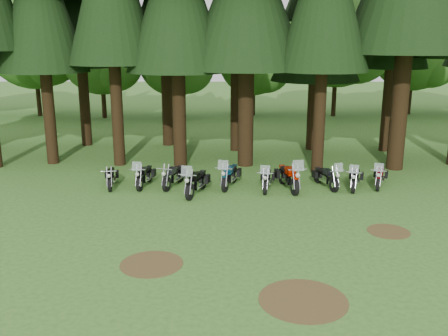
{
  "coord_description": "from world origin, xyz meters",
  "views": [
    {
      "loc": [
        -0.88,
        -14.98,
        6.2
      ],
      "look_at": [
        -0.98,
        5.0,
        1.0
      ],
      "focal_mm": 40.0,
      "sensor_mm": 36.0,
      "label": 1
    }
  ],
  "objects_px": {
    "motorcycle_1": "(144,176)",
    "motorcycle_8": "(355,179)",
    "motorcycle_3": "(196,183)",
    "motorcycle_7": "(326,178)",
    "motorcycle_2": "(174,176)",
    "motorcycle_6": "(289,178)",
    "motorcycle_0": "(111,178)",
    "motorcycle_4": "(230,176)",
    "motorcycle_5": "(267,180)",
    "motorcycle_9": "(380,177)"
  },
  "relations": [
    {
      "from": "motorcycle_4",
      "to": "motorcycle_5",
      "type": "distance_m",
      "value": 1.62
    },
    {
      "from": "motorcycle_3",
      "to": "motorcycle_1",
      "type": "bearing_deg",
      "value": 169.52
    },
    {
      "from": "motorcycle_3",
      "to": "motorcycle_4",
      "type": "relative_size",
      "value": 1.02
    },
    {
      "from": "motorcycle_1",
      "to": "motorcycle_6",
      "type": "xyz_separation_m",
      "value": [
        6.16,
        -0.43,
        0.07
      ]
    },
    {
      "from": "motorcycle_2",
      "to": "motorcycle_8",
      "type": "height_order",
      "value": "motorcycle_8"
    },
    {
      "from": "motorcycle_2",
      "to": "motorcycle_0",
      "type": "bearing_deg",
      "value": -161.25
    },
    {
      "from": "motorcycle_3",
      "to": "motorcycle_6",
      "type": "height_order",
      "value": "motorcycle_6"
    },
    {
      "from": "motorcycle_3",
      "to": "motorcycle_9",
      "type": "bearing_deg",
      "value": 23.79
    },
    {
      "from": "motorcycle_3",
      "to": "motorcycle_4",
      "type": "bearing_deg",
      "value": 53.89
    },
    {
      "from": "motorcycle_5",
      "to": "motorcycle_9",
      "type": "distance_m",
      "value": 4.91
    },
    {
      "from": "motorcycle_2",
      "to": "motorcycle_7",
      "type": "bearing_deg",
      "value": 15.94
    },
    {
      "from": "motorcycle_1",
      "to": "motorcycle_3",
      "type": "relative_size",
      "value": 0.92
    },
    {
      "from": "motorcycle_4",
      "to": "motorcycle_3",
      "type": "bearing_deg",
      "value": -127.06
    },
    {
      "from": "motorcycle_1",
      "to": "motorcycle_7",
      "type": "height_order",
      "value": "motorcycle_1"
    },
    {
      "from": "motorcycle_8",
      "to": "motorcycle_6",
      "type": "bearing_deg",
      "value": -158.46
    },
    {
      "from": "motorcycle_6",
      "to": "motorcycle_3",
      "type": "bearing_deg",
      "value": 179.07
    },
    {
      "from": "motorcycle_8",
      "to": "motorcycle_5",
      "type": "bearing_deg",
      "value": -158.54
    },
    {
      "from": "motorcycle_3",
      "to": "motorcycle_0",
      "type": "bearing_deg",
      "value": -179.75
    },
    {
      "from": "motorcycle_4",
      "to": "motorcycle_7",
      "type": "bearing_deg",
      "value": 13.66
    },
    {
      "from": "motorcycle_1",
      "to": "motorcycle_3",
      "type": "height_order",
      "value": "motorcycle_3"
    },
    {
      "from": "motorcycle_1",
      "to": "motorcycle_8",
      "type": "height_order",
      "value": "motorcycle_1"
    },
    {
      "from": "motorcycle_1",
      "to": "motorcycle_3",
      "type": "distance_m",
      "value": 2.57
    },
    {
      "from": "motorcycle_7",
      "to": "motorcycle_5",
      "type": "bearing_deg",
      "value": 170.0
    },
    {
      "from": "motorcycle_1",
      "to": "motorcycle_8",
      "type": "xyz_separation_m",
      "value": [
        9.0,
        -0.31,
        -0.02
      ]
    },
    {
      "from": "motorcycle_4",
      "to": "motorcycle_8",
      "type": "distance_m",
      "value": 5.33
    },
    {
      "from": "motorcycle_0",
      "to": "motorcycle_5",
      "type": "distance_m",
      "value": 6.67
    },
    {
      "from": "motorcycle_0",
      "to": "motorcycle_7",
      "type": "height_order",
      "value": "motorcycle_7"
    },
    {
      "from": "motorcycle_2",
      "to": "motorcycle_6",
      "type": "relative_size",
      "value": 0.85
    },
    {
      "from": "motorcycle_2",
      "to": "motorcycle_6",
      "type": "bearing_deg",
      "value": 12.12
    },
    {
      "from": "motorcycle_2",
      "to": "motorcycle_8",
      "type": "xyz_separation_m",
      "value": [
        7.74,
        -0.29,
        -0.02
      ]
    },
    {
      "from": "motorcycle_0",
      "to": "motorcycle_1",
      "type": "relative_size",
      "value": 0.92
    },
    {
      "from": "motorcycle_1",
      "to": "motorcycle_7",
      "type": "xyz_separation_m",
      "value": [
        7.8,
        -0.13,
        -0.01
      ]
    },
    {
      "from": "motorcycle_3",
      "to": "motorcycle_8",
      "type": "relative_size",
      "value": 1.17
    },
    {
      "from": "motorcycle_0",
      "to": "motorcycle_7",
      "type": "xyz_separation_m",
      "value": [
        9.23,
        -0.03,
        0.03
      ]
    },
    {
      "from": "motorcycle_3",
      "to": "motorcycle_5",
      "type": "distance_m",
      "value": 3.02
    },
    {
      "from": "motorcycle_3",
      "to": "motorcycle_7",
      "type": "xyz_separation_m",
      "value": [
        5.5,
        1.0,
        -0.05
      ]
    },
    {
      "from": "motorcycle_0",
      "to": "motorcycle_4",
      "type": "bearing_deg",
      "value": -7.95
    },
    {
      "from": "motorcycle_1",
      "to": "motorcycle_6",
      "type": "bearing_deg",
      "value": 3.33
    },
    {
      "from": "motorcycle_2",
      "to": "motorcycle_3",
      "type": "distance_m",
      "value": 1.52
    },
    {
      "from": "motorcycle_1",
      "to": "motorcycle_9",
      "type": "bearing_deg",
      "value": 7.18
    },
    {
      "from": "motorcycle_6",
      "to": "motorcycle_8",
      "type": "height_order",
      "value": "motorcycle_6"
    },
    {
      "from": "motorcycle_1",
      "to": "motorcycle_2",
      "type": "bearing_deg",
      "value": 6.57
    },
    {
      "from": "motorcycle_6",
      "to": "motorcycle_8",
      "type": "xyz_separation_m",
      "value": [
        2.84,
        0.12,
        -0.09
      ]
    },
    {
      "from": "motorcycle_9",
      "to": "motorcycle_7",
      "type": "bearing_deg",
      "value": -155.85
    },
    {
      "from": "motorcycle_5",
      "to": "motorcycle_0",
      "type": "bearing_deg",
      "value": -173.91
    },
    {
      "from": "motorcycle_5",
      "to": "motorcycle_8",
      "type": "distance_m",
      "value": 3.76
    },
    {
      "from": "motorcycle_5",
      "to": "motorcycle_2",
      "type": "bearing_deg",
      "value": -177.21
    },
    {
      "from": "motorcycle_1",
      "to": "motorcycle_4",
      "type": "bearing_deg",
      "value": 6.52
    },
    {
      "from": "motorcycle_1",
      "to": "motorcycle_2",
      "type": "height_order",
      "value": "motorcycle_1"
    },
    {
      "from": "motorcycle_5",
      "to": "motorcycle_7",
      "type": "height_order",
      "value": "motorcycle_7"
    }
  ]
}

